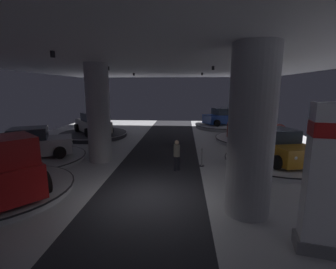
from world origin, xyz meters
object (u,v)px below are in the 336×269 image
object	(u,v)px
display_car_far_right	(255,128)
display_platform_far_left	(94,134)
display_platform_deep_right	(223,126)
display_platform_far_right	(254,139)
display_car_mid_left	(32,144)
visitor_walking_near	(177,153)
column_left	(98,114)
display_car_mid_right	(278,146)
display_platform_mid_right	(277,161)
display_car_deep_right	(224,117)
display_car_far_left	(93,124)
display_platform_mid_left	(34,158)
brand_sign_pylon	(331,179)
column_right	(251,133)

from	to	relation	value
display_car_far_right	display_platform_far_left	size ratio (longest dim) A/B	0.77
display_platform_far_left	display_platform_deep_right	distance (m)	13.25
display_platform_far_right	display_car_mid_left	size ratio (longest dim) A/B	1.32
display_platform_far_right	display_platform_far_left	world-z (taller)	display_platform_far_left
display_car_mid_left	visitor_walking_near	distance (m)	8.45
display_platform_far_right	display_platform_far_left	bearing A→B (deg)	175.70
column_left	display_car_far_right	bearing A→B (deg)	29.06
display_platform_far_left	display_car_mid_right	bearing A→B (deg)	-27.06
column_left	display_platform_mid_right	bearing A→B (deg)	0.40
display_platform_mid_right	display_platform_far_left	bearing A→B (deg)	152.85
display_car_mid_left	visitor_walking_near	size ratio (longest dim) A/B	2.87
visitor_walking_near	display_car_mid_left	bearing A→B (deg)	172.38
display_car_mid_left	display_car_deep_right	xyz separation A→B (m)	(12.89, 12.49, 0.14)
display_car_far_left	display_platform_far_right	bearing A→B (deg)	-4.20
display_car_deep_right	display_platform_mid_right	bearing A→B (deg)	-85.08
visitor_walking_near	display_platform_mid_left	bearing A→B (deg)	172.27
brand_sign_pylon	display_platform_far_left	world-z (taller)	brand_sign_pylon
display_platform_deep_right	display_car_far_right	bearing A→B (deg)	-77.93
display_platform_mid_right	display_platform_far_right	bearing A→B (deg)	86.63
display_platform_far_right	display_car_far_left	distance (m)	13.47
column_right	display_car_far_left	bearing A→B (deg)	129.60
display_platform_far_left	display_platform_mid_right	bearing A→B (deg)	-27.15
column_right	display_platform_far_left	distance (m)	15.94
column_right	display_car_far_left	world-z (taller)	column_right
display_car_far_right	display_platform_mid_left	distance (m)	15.51
brand_sign_pylon	display_car_deep_right	bearing A→B (deg)	88.29
display_platform_mid_right	display_car_far_left	world-z (taller)	display_car_far_left
column_right	display_car_mid_right	xyz separation A→B (m)	(3.05, 5.44, -1.73)
display_car_mid_left	display_platform_far_left	bearing A→B (deg)	83.16
column_left	display_car_far_left	size ratio (longest dim) A/B	1.26
display_platform_far_right	display_car_mid_right	bearing A→B (deg)	-93.46
display_car_mid_left	visitor_walking_near	world-z (taller)	display_car_mid_left
brand_sign_pylon	display_car_mid_left	distance (m)	14.19
display_car_far_left	display_platform_mid_left	distance (m)	7.13
column_left	brand_sign_pylon	distance (m)	11.11
display_car_far_right	display_platform_mid_right	world-z (taller)	display_car_far_right
display_car_mid_left	display_car_far_left	bearing A→B (deg)	82.98
display_car_far_left	display_platform_mid_left	world-z (taller)	display_car_far_left
column_left	display_platform_mid_right	xyz separation A→B (m)	(10.01, 0.07, -2.60)
display_car_far_right	display_platform_far_left	xyz separation A→B (m)	(-13.45, 1.01, -0.86)
display_car_mid_left	display_car_deep_right	distance (m)	17.95
column_right	display_car_far_left	xyz separation A→B (m)	(-10.01, 12.10, -1.63)
display_car_far_left	display_car_deep_right	size ratio (longest dim) A/B	0.95
brand_sign_pylon	display_car_deep_right	world-z (taller)	brand_sign_pylon
display_car_far_right	display_platform_mid_left	bearing A→B (deg)	-157.13
display_car_mid_left	visitor_walking_near	xyz separation A→B (m)	(8.38, -1.12, -0.09)
display_platform_deep_right	column_left	bearing A→B (deg)	-126.31
display_platform_mid_right	display_platform_mid_left	bearing A→B (deg)	-178.68
display_platform_far_right	display_car_mid_left	bearing A→B (deg)	-157.06
brand_sign_pylon	display_platform_far_right	world-z (taller)	brand_sign_pylon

